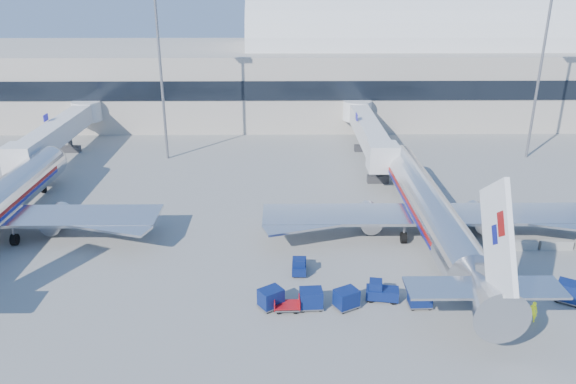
{
  "coord_description": "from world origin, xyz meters",
  "views": [
    {
      "loc": [
        -4.11,
        -44.37,
        24.04
      ],
      "look_at": [
        -3.57,
        6.0,
        4.29
      ],
      "focal_mm": 35.0,
      "sensor_mm": 36.0,
      "label": 1
    }
  ],
  "objects_px": {
    "ramp_worker": "(533,311)",
    "cart_open_red": "(287,306)",
    "jetbridge_mid": "(62,129)",
    "cart_solo_near": "(420,297)",
    "mast_west": "(159,49)",
    "cart_solo_far": "(569,292)",
    "tug_lead": "(381,291)",
    "cart_train_a": "(346,298)",
    "mast_east": "(544,49)",
    "barrier_near": "(521,245)",
    "cart_train_c": "(271,298)",
    "jetbridge_near": "(367,129)",
    "tug_left": "(299,265)",
    "airliner_main": "(431,210)",
    "tug_right": "(489,284)",
    "barrier_mid": "(556,245)",
    "cart_train_b": "(311,298)"
  },
  "relations": [
    {
      "from": "tug_right",
      "to": "cart_train_a",
      "type": "distance_m",
      "value": 11.93
    },
    {
      "from": "mast_east",
      "to": "cart_solo_near",
      "type": "relative_size",
      "value": 12.5
    },
    {
      "from": "tug_right",
      "to": "cart_train_b",
      "type": "distance_m",
      "value": 14.59
    },
    {
      "from": "jetbridge_near",
      "to": "airliner_main",
      "type": "bearing_deg",
      "value": -84.78
    },
    {
      "from": "tug_right",
      "to": "cart_solo_near",
      "type": "distance_m",
      "value": 6.38
    },
    {
      "from": "cart_solo_near",
      "to": "cart_open_red",
      "type": "xyz_separation_m",
      "value": [
        -10.21,
        -0.41,
        -0.45
      ]
    },
    {
      "from": "tug_right",
      "to": "cart_train_c",
      "type": "height_order",
      "value": "cart_train_c"
    },
    {
      "from": "mast_west",
      "to": "cart_train_b",
      "type": "xyz_separation_m",
      "value": [
        18.06,
        -37.52,
        -13.94
      ]
    },
    {
      "from": "jetbridge_mid",
      "to": "cart_solo_near",
      "type": "distance_m",
      "value": 56.01
    },
    {
      "from": "tug_lead",
      "to": "cart_train_b",
      "type": "xyz_separation_m",
      "value": [
        -5.54,
        -1.12,
        0.1
      ]
    },
    {
      "from": "airliner_main",
      "to": "mast_east",
      "type": "height_order",
      "value": "mast_east"
    },
    {
      "from": "jetbridge_near",
      "to": "tug_right",
      "type": "distance_m",
      "value": 36.67
    },
    {
      "from": "tug_right",
      "to": "cart_solo_far",
      "type": "relative_size",
      "value": 1.14
    },
    {
      "from": "cart_train_a",
      "to": "mast_east",
      "type": "bearing_deg",
      "value": 23.12
    },
    {
      "from": "tug_right",
      "to": "cart_train_a",
      "type": "height_order",
      "value": "tug_right"
    },
    {
      "from": "jetbridge_near",
      "to": "cart_open_red",
      "type": "xyz_separation_m",
      "value": [
        -11.37,
        -38.62,
        -3.55
      ]
    },
    {
      "from": "barrier_near",
      "to": "cart_solo_near",
      "type": "height_order",
      "value": "cart_solo_near"
    },
    {
      "from": "airliner_main",
      "to": "cart_solo_near",
      "type": "distance_m",
      "value": 12.6
    },
    {
      "from": "cart_solo_near",
      "to": "barrier_near",
      "type": "bearing_deg",
      "value": 37.25
    },
    {
      "from": "mast_west",
      "to": "cart_solo_far",
      "type": "bearing_deg",
      "value": -43.96
    },
    {
      "from": "mast_west",
      "to": "cart_train_b",
      "type": "relative_size",
      "value": 11.94
    },
    {
      "from": "mast_east",
      "to": "cart_train_c",
      "type": "height_order",
      "value": "mast_east"
    },
    {
      "from": "tug_lead",
      "to": "tug_left",
      "type": "relative_size",
      "value": 1.11
    },
    {
      "from": "cart_solo_near",
      "to": "cart_solo_far",
      "type": "xyz_separation_m",
      "value": [
        11.77,
        0.55,
        0.06
      ]
    },
    {
      "from": "barrier_near",
      "to": "cart_train_a",
      "type": "relative_size",
      "value": 1.35
    },
    {
      "from": "cart_train_b",
      "to": "ramp_worker",
      "type": "height_order",
      "value": "ramp_worker"
    },
    {
      "from": "jetbridge_mid",
      "to": "cart_train_c",
      "type": "distance_m",
      "value": 48.3
    },
    {
      "from": "barrier_mid",
      "to": "tug_left",
      "type": "height_order",
      "value": "tug_left"
    },
    {
      "from": "cart_train_c",
      "to": "jetbridge_mid",
      "type": "bearing_deg",
      "value": 92.88
    },
    {
      "from": "tug_left",
      "to": "cart_train_c",
      "type": "bearing_deg",
      "value": 159.11
    },
    {
      "from": "airliner_main",
      "to": "barrier_near",
      "type": "relative_size",
      "value": 12.42
    },
    {
      "from": "mast_west",
      "to": "cart_train_c",
      "type": "height_order",
      "value": "mast_west"
    },
    {
      "from": "airliner_main",
      "to": "mast_east",
      "type": "relative_size",
      "value": 1.65
    },
    {
      "from": "tug_lead",
      "to": "cart_train_a",
      "type": "bearing_deg",
      "value": -148.97
    },
    {
      "from": "tug_lead",
      "to": "cart_open_red",
      "type": "xyz_separation_m",
      "value": [
        -7.37,
        -1.4,
        -0.37
      ]
    },
    {
      "from": "tug_left",
      "to": "cart_train_a",
      "type": "height_order",
      "value": "cart_train_a"
    },
    {
      "from": "cart_solo_far",
      "to": "cart_open_red",
      "type": "xyz_separation_m",
      "value": [
        -21.98,
        -0.96,
        -0.51
      ]
    },
    {
      "from": "tug_lead",
      "to": "cart_train_b",
      "type": "bearing_deg",
      "value": -159.38
    },
    {
      "from": "tug_left",
      "to": "ramp_worker",
      "type": "relative_size",
      "value": 1.48
    },
    {
      "from": "ramp_worker",
      "to": "cart_open_red",
      "type": "bearing_deg",
      "value": 36.74
    },
    {
      "from": "tug_right",
      "to": "ramp_worker",
      "type": "bearing_deg",
      "value": -34.09
    },
    {
      "from": "jetbridge_mid",
      "to": "barrier_mid",
      "type": "relative_size",
      "value": 9.17
    },
    {
      "from": "mast_west",
      "to": "barrier_near",
      "type": "distance_m",
      "value": 49.33
    },
    {
      "from": "mast_east",
      "to": "cart_solo_near",
      "type": "bearing_deg",
      "value": -122.21
    },
    {
      "from": "airliner_main",
      "to": "tug_right",
      "type": "relative_size",
      "value": 13.76
    },
    {
      "from": "jetbridge_mid",
      "to": "mast_east",
      "type": "distance_m",
      "value": 65.32
    },
    {
      "from": "mast_west",
      "to": "tug_left",
      "type": "xyz_separation_m",
      "value": [
        17.29,
        -32.09,
        -14.09
      ]
    },
    {
      "from": "airliner_main",
      "to": "cart_train_b",
      "type": "distance_m",
      "value": 17.08
    },
    {
      "from": "jetbridge_near",
      "to": "cart_solo_far",
      "type": "bearing_deg",
      "value": -74.27
    },
    {
      "from": "tug_right",
      "to": "cart_train_a",
      "type": "xyz_separation_m",
      "value": [
        -11.74,
        -2.15,
        0.12
      ]
    }
  ]
}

